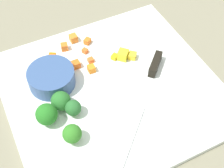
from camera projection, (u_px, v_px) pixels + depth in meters
ground_plane at (112, 91)px, 0.63m from camera, size 4.00×4.00×0.00m
cutting_board at (112, 89)px, 0.63m from camera, size 0.41×0.39×0.01m
prep_bowl at (51, 78)px, 0.62m from camera, size 0.09×0.09×0.03m
chef_knife at (147, 86)px, 0.61m from camera, size 0.22×0.21×0.02m
carrot_dice_0 at (76, 64)px, 0.65m from camera, size 0.02×0.02×0.01m
carrot_dice_1 at (85, 51)px, 0.68m from camera, size 0.01×0.01×0.01m
carrot_dice_2 at (52, 57)px, 0.67m from camera, size 0.02×0.02×0.01m
carrot_dice_3 at (91, 69)px, 0.64m from camera, size 0.01×0.02×0.01m
carrot_dice_4 at (87, 41)px, 0.70m from camera, size 0.02×0.02×0.01m
carrot_dice_5 at (73, 38)px, 0.70m from camera, size 0.02×0.02×0.02m
carrot_dice_6 at (91, 60)px, 0.66m from camera, size 0.01×0.01×0.01m
carrot_dice_7 at (64, 47)px, 0.68m from camera, size 0.02×0.02×0.02m
pepper_dice_0 at (115, 57)px, 0.67m from camera, size 0.02×0.02×0.01m
pepper_dice_1 at (132, 56)px, 0.67m from camera, size 0.02×0.02×0.01m
pepper_dice_2 at (123, 55)px, 0.66m from camera, size 0.03×0.03×0.02m
broccoli_floret_0 at (73, 108)px, 0.57m from camera, size 0.03×0.03×0.03m
broccoli_floret_1 at (72, 134)px, 0.53m from camera, size 0.03×0.03×0.04m
broccoli_floret_2 at (47, 115)px, 0.56m from camera, size 0.04×0.04×0.04m
broccoli_floret_3 at (60, 100)px, 0.58m from camera, size 0.04×0.04×0.04m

